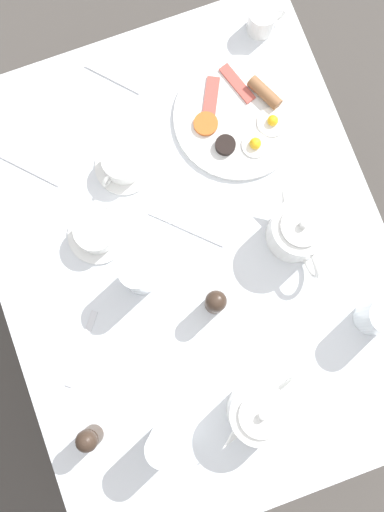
{
  "coord_description": "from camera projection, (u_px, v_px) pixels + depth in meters",
  "views": [
    {
      "loc": [
        -0.06,
        -0.18,
        2.07
      ],
      "look_at": [
        0.0,
        0.0,
        0.79
      ],
      "focal_mm": 42.0,
      "sensor_mm": 36.0,
      "label": 1
    }
  ],
  "objects": [
    {
      "name": "spoon_for_tea",
      "position": [
        113.0,
        78.0,
        1.37
      ],
      "size": [
        0.11,
        0.12,
        0.0
      ],
      "rotation": [
        0.0,
        0.0,
        3.87
      ],
      "color": "silver",
      "rests_on": "table"
    },
    {
      "name": "fork_spare",
      "position": [
        82.0,
        348.0,
        1.28
      ],
      "size": [
        0.12,
        0.14,
        0.0
      ],
      "rotation": [
        0.0,
        0.0,
        5.62
      ],
      "color": "silver",
      "rests_on": "table"
    },
    {
      "name": "teapot_near",
      "position": [
        259.0,
        412.0,
        1.21
      ],
      "size": [
        0.21,
        0.12,
        0.13
      ],
      "rotation": [
        0.0,
        0.0,
        3.53
      ],
      "color": "white",
      "rests_on": "table"
    },
    {
      "name": "teacup_with_saucer_right",
      "position": [
        96.0,
        233.0,
        1.29
      ],
      "size": [
        0.13,
        0.13,
        0.06
      ],
      "color": "white",
      "rests_on": "table"
    },
    {
      "name": "wine_glass_spare",
      "position": [
        139.0,
        274.0,
        1.24
      ],
      "size": [
        0.07,
        0.07,
        0.14
      ],
      "color": "white",
      "rests_on": "table"
    },
    {
      "name": "water_glass_short",
      "position": [
        165.0,
        444.0,
        1.19
      ],
      "size": [
        0.07,
        0.07,
        0.14
      ],
      "color": "white",
      "rests_on": "table"
    },
    {
      "name": "knife_by_plate",
      "position": [
        18.0,
        163.0,
        1.34
      ],
      "size": [
        0.16,
        0.17,
        0.0
      ],
      "rotation": [
        0.0,
        0.0,
        0.75
      ],
      "color": "silver",
      "rests_on": "table"
    },
    {
      "name": "ground_plane",
      "position": [
        192.0,
        289.0,
        2.07
      ],
      "size": [
        8.0,
        8.0,
        0.0
      ],
      "primitive_type": "plane",
      "color": "#4C4742"
    },
    {
      "name": "breakfast_plate",
      "position": [
        240.0,
        117.0,
        1.35
      ],
      "size": [
        0.29,
        0.29,
        0.04
      ],
      "color": "white",
      "rests_on": "table"
    },
    {
      "name": "salt_grinder",
      "position": [
        215.0,
        302.0,
        1.24
      ],
      "size": [
        0.04,
        0.04,
        0.11
      ],
      "color": "#38281E",
      "rests_on": "table"
    },
    {
      "name": "fork_by_plate",
      "position": [
        187.0,
        227.0,
        1.32
      ],
      "size": [
        0.14,
        0.14,
        0.0
      ],
      "rotation": [
        0.0,
        0.0,
        0.8
      ],
      "color": "silver",
      "rests_on": "table"
    },
    {
      "name": "table",
      "position": [
        192.0,
        262.0,
        1.39
      ],
      "size": [
        0.85,
        1.1,
        0.77
      ],
      "color": "silver",
      "rests_on": "ground_plane"
    },
    {
      "name": "teapot_far",
      "position": [
        298.0,
        232.0,
        1.26
      ],
      "size": [
        0.12,
        0.22,
        0.13
      ],
      "rotation": [
        0.0,
        0.0,
        1.59
      ],
      "color": "white",
      "rests_on": "table"
    },
    {
      "name": "water_glass_tall",
      "position": [
        378.0,
        317.0,
        1.23
      ],
      "size": [
        0.07,
        0.07,
        0.12
      ],
      "color": "white",
      "rests_on": "table"
    },
    {
      "name": "pepper_grinder",
      "position": [
        89.0,
        439.0,
        1.2
      ],
      "size": [
        0.04,
        0.04,
        0.11
      ],
      "color": "#38281E",
      "rests_on": "table"
    },
    {
      "name": "teacup_with_saucer_left",
      "position": [
        123.0,
        164.0,
        1.32
      ],
      "size": [
        0.13,
        0.13,
        0.06
      ],
      "color": "white",
      "rests_on": "table"
    },
    {
      "name": "creamer_jug",
      "position": [
        262.0,
        21.0,
        1.36
      ],
      "size": [
        0.09,
        0.06,
        0.07
      ],
      "color": "white",
      "rests_on": "table"
    }
  ]
}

